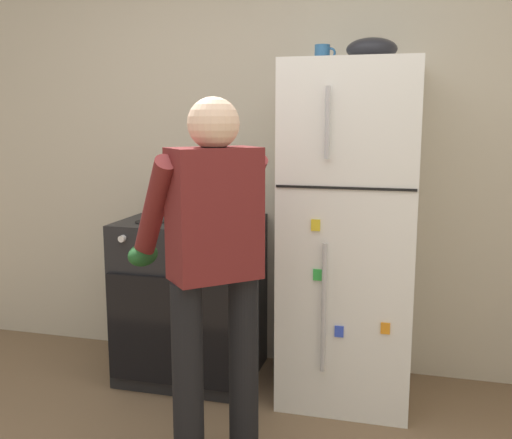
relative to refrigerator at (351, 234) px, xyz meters
name	(u,v)px	position (x,y,z in m)	size (l,w,h in m)	color
kitchen_wall_back	(281,146)	(-0.47, 0.38, 0.45)	(6.00, 0.10, 2.70)	beige
refrigerator	(351,234)	(0.00, 0.00, 0.00)	(0.68, 0.72, 1.80)	white
stove_range	(191,299)	(-0.92, -0.01, -0.43)	(0.76, 0.67, 0.94)	black
person_cook	(212,255)	(-0.48, -0.87, 0.05)	(0.65, 0.68, 1.60)	black
red_pot	(214,212)	(-0.76, -0.05, 0.10)	(0.36, 0.26, 0.10)	#236638
coffee_mug	(323,54)	(-0.18, 0.05, 0.95)	(0.11, 0.08, 0.10)	#2D6093
pepper_mill	(156,197)	(-1.22, 0.20, 0.13)	(0.05, 0.05, 0.18)	brown
mixing_bowl	(372,49)	(0.08, 0.00, 0.96)	(0.26, 0.26, 0.12)	black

